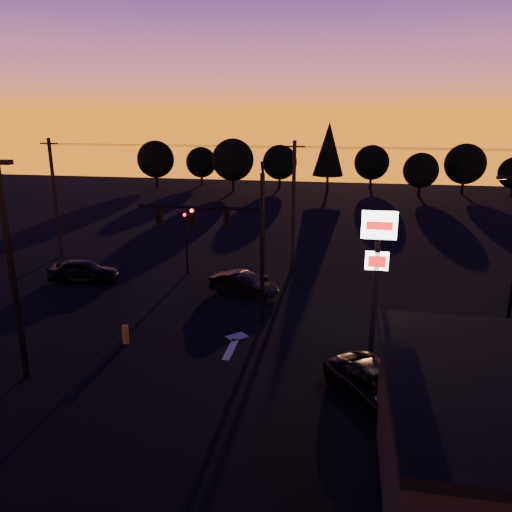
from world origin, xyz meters
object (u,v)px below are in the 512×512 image
at_px(pylon_sign, 377,254).
at_px(car_mid, 243,284).
at_px(car_left, 83,271).
at_px(secondary_signal, 186,234).
at_px(traffic_signal_mast, 231,233).
at_px(parking_lot_light, 10,258).
at_px(bollard, 126,334).
at_px(suv_parked, 380,387).

relative_size(pylon_sign, car_mid, 1.62).
bearing_deg(car_left, secondary_signal, -73.82).
height_order(traffic_signal_mast, parking_lot_light, parking_lot_light).
bearing_deg(bollard, parking_lot_light, -126.86).
relative_size(pylon_sign, suv_parked, 1.32).
bearing_deg(secondary_signal, parking_lot_light, -99.79).
relative_size(bollard, suv_parked, 0.18).
height_order(traffic_signal_mast, car_left, traffic_signal_mast).
height_order(parking_lot_light, bollard, parking_lot_light).
xyz_separation_m(parking_lot_light, car_left, (-3.72, 11.73, -4.51)).
relative_size(parking_lot_light, pylon_sign, 1.34).
distance_m(bollard, car_mid, 8.65).
xyz_separation_m(secondary_signal, pylon_sign, (12.00, -9.99, 2.05)).
relative_size(traffic_signal_mast, parking_lot_light, 0.94).
bearing_deg(parking_lot_light, car_left, 107.60).
bearing_deg(traffic_signal_mast, bollard, -144.78).
height_order(secondary_signal, car_mid, secondary_signal).
relative_size(secondary_signal, bollard, 4.67).
height_order(secondary_signal, pylon_sign, pylon_sign).
relative_size(traffic_signal_mast, car_mid, 2.04).
xyz_separation_m(traffic_signal_mast, secondary_signal, (-4.90, 7.49, -2.07)).
distance_m(parking_lot_light, bollard, 6.72).
bearing_deg(car_left, pylon_sign, -119.34).
distance_m(traffic_signal_mast, parking_lot_light, 10.19).
bearing_deg(bollard, pylon_sign, 3.64).
relative_size(parking_lot_light, bollard, 9.82).
bearing_deg(car_mid, bollard, 170.88).
height_order(traffic_signal_mast, car_mid, traffic_signal_mast).
height_order(pylon_sign, car_left, pylon_sign).
relative_size(traffic_signal_mast, secondary_signal, 1.97).
distance_m(secondary_signal, car_mid, 6.05).
xyz_separation_m(traffic_signal_mast, pylon_sign, (7.10, -2.49, -0.02)).
bearing_deg(traffic_signal_mast, pylon_sign, -19.36).
xyz_separation_m(traffic_signal_mast, car_mid, (-0.28, 4.26, -4.24)).
bearing_deg(bollard, suv_parked, -15.01).
xyz_separation_m(car_left, suv_parked, (18.42, -11.16, -0.05)).
height_order(secondary_signal, bollard, secondary_signal).
bearing_deg(suv_parked, bollard, 131.11).
height_order(traffic_signal_mast, secondary_signal, traffic_signal_mast).
distance_m(secondary_signal, car_left, 7.12).
height_order(car_left, suv_parked, car_left).
bearing_deg(secondary_signal, suv_parked, -48.77).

